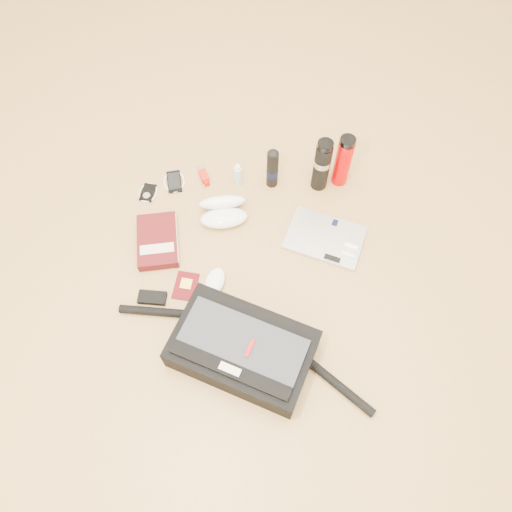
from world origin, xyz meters
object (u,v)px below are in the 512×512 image
Objects in this scene: book at (158,241)px; thermos_black at (322,165)px; messenger_bag at (242,349)px; thermos_red at (343,161)px; laptop at (325,238)px.

book is 0.98× the size of thermos_black.
messenger_bag is 3.53× the size of thermos_red.
thermos_red is (0.71, 0.31, 0.10)m from book.
laptop is at bearing -87.32° from thermos_black.
messenger_bag reaches higher than book.
thermos_black is (-0.01, 0.26, 0.12)m from laptop.
thermos_black is at bearing 89.97° from messenger_bag.
thermos_red reaches higher than book.
thermos_red is (0.38, 0.74, 0.06)m from messenger_bag.
messenger_bag is at bearing -117.19° from thermos_red.
book is at bearing -156.49° from thermos_red.
thermos_red is at bearing 15.78° from book.
laptop is (0.31, 0.46, -0.05)m from messenger_bag.
thermos_red is at bearing 15.63° from thermos_black.
thermos_red is (0.07, 0.28, 0.11)m from laptop.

